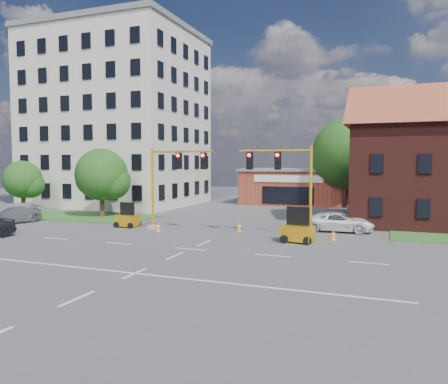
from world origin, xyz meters
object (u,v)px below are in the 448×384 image
(pickup_white, at_px, (339,222))
(signal_mast_east, at_px, (286,180))
(trailer_east, at_px, (298,232))
(trailer_west, at_px, (127,220))
(signal_mast_west, at_px, (172,178))

(pickup_white, bearing_deg, signal_mast_east, 137.00)
(signal_mast_east, height_order, pickup_white, signal_mast_east)
(trailer_east, height_order, pickup_white, trailer_east)
(signal_mast_east, xyz_separation_m, pickup_white, (3.12, 3.85, -3.23))
(trailer_west, distance_m, trailer_east, 13.96)
(trailer_west, xyz_separation_m, trailer_east, (13.85, -1.71, 0.10))
(signal_mast_west, distance_m, trailer_west, 5.22)
(signal_mast_east, distance_m, trailer_west, 13.16)
(signal_mast_east, height_order, trailer_east, signal_mast_east)
(trailer_west, bearing_deg, pickup_white, 13.94)
(signal_mast_west, bearing_deg, trailer_east, -9.23)
(signal_mast_east, relative_size, trailer_west, 3.32)
(signal_mast_west, relative_size, pickup_white, 1.25)
(signal_mast_east, height_order, trailer_west, signal_mast_east)
(signal_mast_west, relative_size, trailer_east, 2.85)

